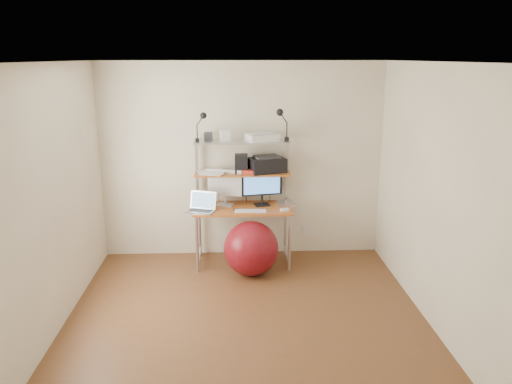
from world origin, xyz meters
TOP-DOWN VIEW (x-y plane):
  - room at (0.00, 0.00)m, footprint 3.60×3.60m
  - computer_desk at (0.00, 1.50)m, footprint 1.20×0.60m
  - wall_outlet at (0.85, 1.79)m, footprint 0.08×0.01m
  - monitor_silver at (-0.22, 1.55)m, footprint 0.43×0.21m
  - monitor_black at (0.24, 1.53)m, footprint 0.51×0.17m
  - laptop at (-0.50, 1.33)m, footprint 0.39×0.35m
  - keyboard at (0.09, 1.27)m, footprint 0.39×0.13m
  - mouse at (0.50, 1.26)m, footprint 0.11×0.08m
  - mac_mini at (0.54, 1.51)m, footprint 0.24×0.24m
  - phone at (-0.08, 1.30)m, footprint 0.09×0.13m
  - printer at (0.30, 1.59)m, footprint 0.51×0.41m
  - nas_cube at (-0.01, 1.57)m, footprint 0.16×0.16m
  - red_box at (0.10, 1.49)m, footprint 0.20×0.16m
  - scanner at (0.25, 1.55)m, footprint 0.43×0.35m
  - box_white at (-0.21, 1.56)m, footprint 0.13×0.12m
  - box_grey at (-0.42, 1.63)m, footprint 0.10×0.10m
  - clip_lamp_left at (-0.48, 1.48)m, footprint 0.14×0.08m
  - clip_lamp_right at (0.47, 1.51)m, footprint 0.16×0.09m
  - exercise_ball at (0.09, 1.09)m, footprint 0.66×0.66m
  - paper_stack at (-0.36, 1.57)m, footprint 0.39×0.40m

SIDE VIEW (x-z plane):
  - wall_outlet at x=0.85m, z-range 0.24..0.36m
  - exercise_ball at x=0.09m, z-range 0.00..0.66m
  - phone at x=-0.08m, z-range 0.74..0.75m
  - keyboard at x=0.09m, z-range 0.74..0.75m
  - mouse at x=0.50m, z-range 0.74..0.77m
  - mac_mini at x=0.54m, z-range 0.74..0.78m
  - laptop at x=-0.50m, z-range 0.65..0.93m
  - computer_desk at x=0.00m, z-range 0.17..1.74m
  - monitor_black at x=0.24m, z-range 0.74..1.25m
  - monitor_silver at x=-0.22m, z-range 0.76..1.25m
  - paper_stack at x=-0.36m, z-range 1.15..1.18m
  - red_box at x=0.10m, z-range 1.15..1.20m
  - printer at x=0.30m, z-range 1.14..1.35m
  - room at x=0.00m, z-range -0.55..3.05m
  - nas_cube at x=-0.01m, z-range 1.15..1.38m
  - scanner at x=0.25m, z-range 1.55..1.65m
  - box_grey at x=-0.42m, z-range 1.55..1.65m
  - box_white at x=-0.21m, z-range 1.55..1.68m
  - clip_lamp_left at x=-0.48m, z-range 1.63..1.99m
  - clip_lamp_right at x=0.47m, z-range 1.64..2.03m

